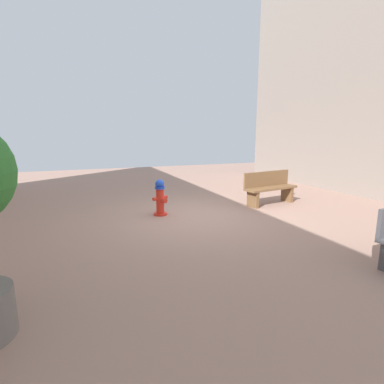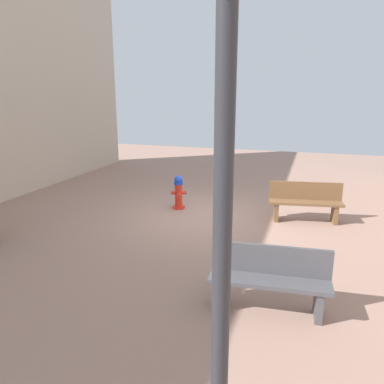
# 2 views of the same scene
# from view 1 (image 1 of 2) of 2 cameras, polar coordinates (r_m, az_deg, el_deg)

# --- Properties ---
(ground_plane) EXTENTS (23.40, 23.40, 0.00)m
(ground_plane) POSITION_cam_1_polar(r_m,az_deg,el_deg) (7.38, 1.07, -4.68)
(ground_plane) COLOR #9E7A6B
(fire_hydrant) EXTENTS (0.42, 0.41, 0.91)m
(fire_hydrant) POSITION_cam_1_polar(r_m,az_deg,el_deg) (7.41, -6.21, -1.03)
(fire_hydrant) COLOR red
(fire_hydrant) RESTS_ON ground_plane
(bench_near) EXTENTS (1.79, 0.72, 0.95)m
(bench_near) POSITION_cam_1_polar(r_m,az_deg,el_deg) (8.86, 14.81, 0.93)
(bench_near) COLOR brown
(bench_near) RESTS_ON ground_plane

